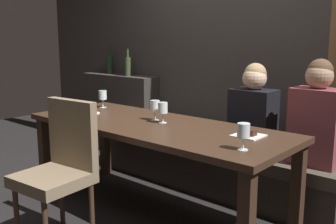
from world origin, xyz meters
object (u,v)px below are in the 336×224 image
(dining_table, at_px, (155,135))
(wine_glass_center_back, at_px, (163,108))
(banquette_bench, at_px, (206,165))
(espresso_cup, at_px, (93,111))
(wine_bottle_pale_label, at_px, (128,66))
(wine_glass_center_front, at_px, (103,96))
(diner_redhead, at_px, (253,110))
(wine_bottle_dark_red, at_px, (110,64))
(dessert_plate, at_px, (249,134))
(diner_bearded, at_px, (317,115))
(chair_near_side, at_px, (61,162))
(wine_glass_end_right, at_px, (244,131))
(wine_glass_end_left, at_px, (155,106))

(dining_table, bearing_deg, wine_glass_center_back, 63.70)
(banquette_bench, distance_m, espresso_cup, 1.16)
(wine_bottle_pale_label, bearing_deg, wine_glass_center_front, -57.55)
(diner_redhead, distance_m, espresso_cup, 1.39)
(wine_bottle_pale_label, bearing_deg, wine_bottle_dark_red, 172.49)
(dessert_plate, bearing_deg, banquette_bench, 142.95)
(banquette_bench, bearing_deg, wine_bottle_dark_red, 168.24)
(dining_table, xyz_separation_m, dessert_plate, (0.76, 0.13, 0.10))
(banquette_bench, height_order, wine_bottle_pale_label, wine_bottle_pale_label)
(diner_bearded, bearing_deg, espresso_cup, -155.30)
(wine_bottle_pale_label, bearing_deg, diner_redhead, -8.90)
(chair_near_side, height_order, wine_glass_center_back, chair_near_side)
(dining_table, distance_m, dessert_plate, 0.78)
(chair_near_side, height_order, wine_glass_end_right, chair_near_side)
(dining_table, xyz_separation_m, wine_glass_end_left, (-0.08, 0.10, 0.20))
(diner_bearded, xyz_separation_m, wine_glass_end_right, (-0.10, -0.90, 0.03))
(espresso_cup, bearing_deg, chair_near_side, -54.05)
(banquette_bench, distance_m, wine_bottle_dark_red, 1.99)
(wine_bottle_dark_red, relative_size, espresso_cup, 2.72)
(wine_glass_center_back, bearing_deg, chair_near_side, -106.77)
(diner_bearded, distance_m, wine_bottle_dark_red, 2.79)
(dining_table, height_order, espresso_cup, espresso_cup)
(wine_glass_end_left, bearing_deg, wine_bottle_pale_label, 144.63)
(diner_redhead, height_order, wine_bottle_pale_label, wine_bottle_pale_label)
(espresso_cup, bearing_deg, banquette_bench, 47.96)
(wine_bottle_pale_label, distance_m, wine_glass_center_front, 0.99)
(wine_glass_center_back, bearing_deg, wine_glass_end_right, -15.93)
(wine_glass_center_back, distance_m, espresso_cup, 0.73)
(wine_glass_center_front, bearing_deg, wine_glass_center_back, -8.53)
(wine_glass_center_back, bearing_deg, diner_bearded, 34.02)
(dining_table, xyz_separation_m, banquette_bench, (0.00, 0.70, -0.42))
(wine_glass_center_front, xyz_separation_m, dessert_plate, (1.61, -0.07, -0.10))
(wine_glass_center_back, bearing_deg, dining_table, -116.30)
(wine_bottle_pale_label, bearing_deg, wine_glass_end_left, -35.37)
(dining_table, relative_size, espresso_cup, 18.33)
(diner_bearded, distance_m, wine_glass_end_left, 1.24)
(dining_table, bearing_deg, diner_bearded, 35.65)
(wine_glass_end_left, bearing_deg, chair_near_side, -98.64)
(dessert_plate, bearing_deg, wine_glass_end_right, -66.10)
(wine_bottle_pale_label, height_order, wine_glass_center_back, wine_bottle_pale_label)
(chair_near_side, distance_m, wine_glass_end_right, 1.26)
(wine_glass_center_back, height_order, espresso_cup, wine_glass_center_back)
(diner_redhead, xyz_separation_m, diner_bearded, (0.54, -0.02, 0.03))
(dining_table, height_order, wine_glass_end_right, wine_glass_end_right)
(banquette_bench, distance_m, diner_bearded, 1.16)
(dining_table, relative_size, diner_redhead, 2.95)
(diner_bearded, xyz_separation_m, wine_bottle_dark_red, (-2.75, 0.35, 0.24))
(wine_bottle_dark_red, xyz_separation_m, espresso_cup, (1.08, -1.13, -0.30))
(wine_bottle_pale_label, bearing_deg, dessert_plate, -22.57)
(dining_table, bearing_deg, wine_bottle_pale_label, 143.60)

